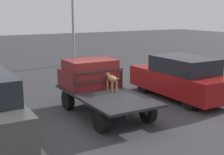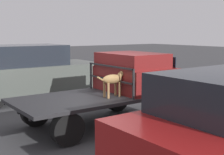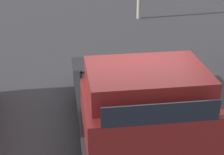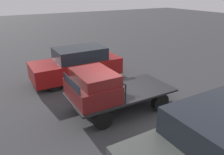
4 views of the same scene
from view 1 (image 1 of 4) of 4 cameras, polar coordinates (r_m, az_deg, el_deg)
ground_plane at (r=10.90m, az=-1.22°, el=-6.90°), size 80.00×80.00×0.00m
flatbed_truck at (r=10.72m, az=-1.24°, el=-3.97°), size 4.16×2.03×0.78m
truck_cab at (r=11.62m, az=-4.18°, el=0.72°), size 1.53×1.91×1.03m
truck_headboard at (r=10.92m, az=-2.33°, el=0.04°), size 0.04×1.91×0.73m
dog at (r=10.98m, az=-0.16°, el=-0.22°), size 0.89×0.23×0.67m
parked_sedan at (r=13.10m, az=12.43°, el=-0.03°), size 4.60×1.88×1.74m
light_pole_far at (r=20.98m, az=-7.21°, el=12.60°), size 0.41×0.41×5.98m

